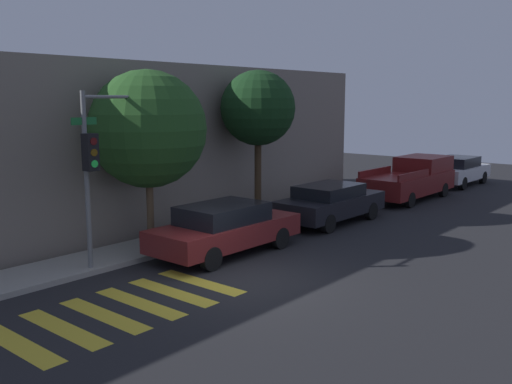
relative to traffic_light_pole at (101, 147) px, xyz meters
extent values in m
plane|color=black|center=(1.62, -3.36, -3.15)|extent=(60.00, 60.00, 0.00)
cube|color=gray|center=(1.62, 0.72, -3.08)|extent=(26.00, 1.77, 0.14)
cube|color=slate|center=(1.62, 5.00, -0.42)|extent=(26.00, 6.00, 5.47)
cube|color=gold|center=(-3.68, -2.56, -3.15)|extent=(0.45, 2.60, 0.00)
cube|color=gold|center=(-2.77, -2.56, -3.15)|extent=(0.45, 2.60, 0.00)
cube|color=gold|center=(-1.86, -2.56, -3.15)|extent=(0.45, 2.60, 0.00)
cube|color=gold|center=(-0.96, -2.56, -3.15)|extent=(0.45, 2.60, 0.00)
cube|color=gold|center=(-0.05, -2.56, -3.15)|extent=(0.45, 2.60, 0.00)
cube|color=gold|center=(0.86, -2.56, -3.15)|extent=(0.45, 2.60, 0.00)
cylinder|color=slate|center=(-0.38, 0.09, -0.89)|extent=(0.12, 0.12, 4.52)
cube|color=black|center=(-0.38, -0.12, -0.10)|extent=(0.30, 0.30, 0.90)
cylinder|color=#4C0C0C|center=(-0.38, -0.28, 0.17)|extent=(0.18, 0.02, 0.18)
cylinder|color=#593D0A|center=(-0.38, -0.28, -0.10)|extent=(0.18, 0.02, 0.18)
cylinder|color=#26E54C|center=(-0.38, -0.28, -0.37)|extent=(0.18, 0.02, 0.18)
cube|color=#19662D|center=(-0.38, 0.09, 0.64)|extent=(0.70, 0.02, 0.18)
cylinder|color=slate|center=(0.38, 0.09, 1.21)|extent=(1.53, 0.08, 0.08)
sphere|color=#F9E5B2|center=(1.15, 0.09, 1.11)|extent=(0.36, 0.36, 0.36)
cube|color=maroon|center=(3.12, -1.26, -2.53)|extent=(4.61, 1.83, 0.61)
cube|color=black|center=(3.01, -1.26, -1.98)|extent=(2.40, 1.61, 0.51)
cylinder|color=black|center=(4.55, -0.44, -2.84)|extent=(0.63, 0.22, 0.63)
cylinder|color=black|center=(4.55, -2.09, -2.84)|extent=(0.63, 0.22, 0.63)
cylinder|color=black|center=(1.69, -0.44, -2.84)|extent=(0.63, 0.22, 0.63)
cylinder|color=black|center=(1.69, -2.09, -2.84)|extent=(0.63, 0.22, 0.63)
cube|color=black|center=(8.50, -1.26, -2.52)|extent=(4.54, 1.84, 0.63)
cube|color=black|center=(8.38, -1.26, -2.00)|extent=(2.36, 1.62, 0.42)
cylinder|color=black|center=(9.90, -0.44, -2.84)|extent=(0.63, 0.22, 0.63)
cylinder|color=black|center=(9.90, -2.09, -2.84)|extent=(0.63, 0.22, 0.63)
cylinder|color=black|center=(7.09, -0.44, -2.84)|extent=(0.63, 0.22, 0.63)
cylinder|color=black|center=(7.09, -2.09, -2.84)|extent=(0.63, 0.22, 0.63)
cube|color=maroon|center=(14.62, -1.26, -2.43)|extent=(5.43, 1.98, 0.82)
cube|color=maroon|center=(16.11, -1.26, -1.70)|extent=(2.44, 1.82, 0.64)
cube|color=maroon|center=(13.26, -0.39, -1.88)|extent=(2.72, 0.08, 0.28)
cube|color=maroon|center=(13.26, -2.14, -1.88)|extent=(2.72, 0.08, 0.28)
cylinder|color=black|center=(16.30, -0.36, -2.84)|extent=(0.63, 0.22, 0.63)
cylinder|color=black|center=(16.30, -2.16, -2.84)|extent=(0.63, 0.22, 0.63)
cylinder|color=black|center=(12.94, -0.36, -2.84)|extent=(0.63, 0.22, 0.63)
cylinder|color=black|center=(12.94, -2.16, -2.84)|extent=(0.63, 0.22, 0.63)
cube|color=silver|center=(20.22, -1.26, -2.52)|extent=(4.49, 1.84, 0.63)
cube|color=black|center=(20.11, -1.26, -1.96)|extent=(2.34, 1.62, 0.49)
cylinder|color=black|center=(21.61, -0.43, -2.84)|extent=(0.63, 0.22, 0.63)
cylinder|color=black|center=(21.61, -2.10, -2.84)|extent=(0.63, 0.22, 0.63)
cylinder|color=black|center=(18.83, -0.43, -2.84)|extent=(0.63, 0.22, 0.63)
cylinder|color=black|center=(18.83, -2.10, -2.84)|extent=(0.63, 0.22, 0.63)
cylinder|color=brown|center=(2.12, 0.77, -2.04)|extent=(0.21, 0.21, 2.23)
sphere|color=#234C1E|center=(2.12, 0.77, 0.32)|extent=(3.33, 3.33, 3.33)
cylinder|color=#42301E|center=(6.95, 0.77, -1.63)|extent=(0.24, 0.24, 3.04)
sphere|color=#143316|center=(6.95, 0.77, 0.86)|extent=(2.60, 2.60, 2.60)
camera|label=1|loc=(-8.23, -12.00, 1.16)|focal=40.00mm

